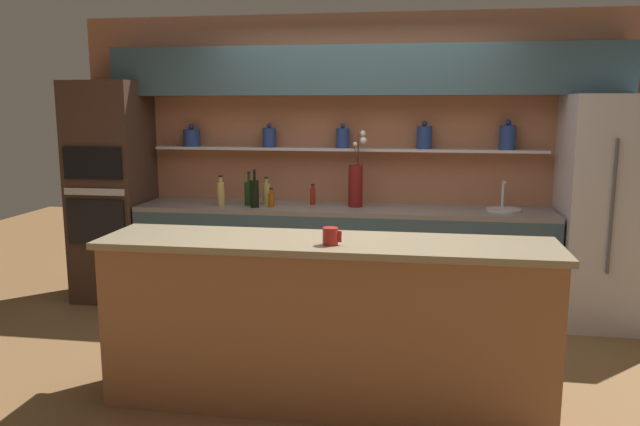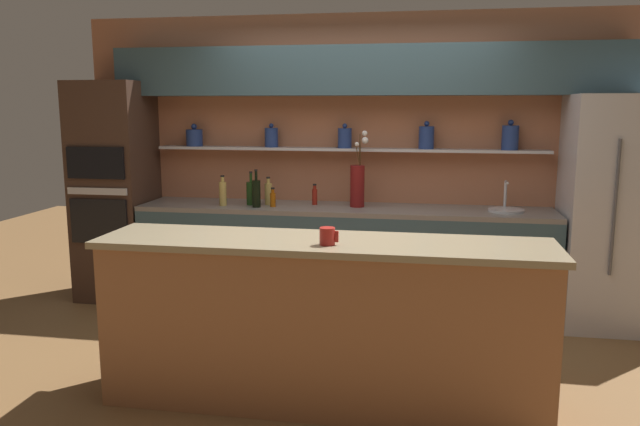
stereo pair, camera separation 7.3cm
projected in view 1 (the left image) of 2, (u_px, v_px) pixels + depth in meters
The scene contains 15 objects.
ground_plane at pixel (338, 364), 4.39m from camera, with size 12.00×12.00×0.00m, color brown.
back_wall_unit at pixel (361, 133), 5.61m from camera, with size 5.20×0.44×2.60m.
back_counter_unit at pixel (341, 258), 5.53m from camera, with size 3.61×0.62×0.92m.
island_counter at pixel (326, 323), 3.74m from camera, with size 2.69×0.61×1.02m.
refrigerator at pixel (619, 212), 5.06m from camera, with size 0.91×0.73×1.88m.
oven_tower at pixel (112, 192), 5.77m from camera, with size 0.64×0.64×2.01m.
flower_vase at pixel (356, 183), 5.43m from camera, with size 0.15×0.13×0.66m.
sink_fixture at pixel (504, 208), 5.24m from camera, with size 0.29×0.29×0.25m.
bottle_sauce_0 at pixel (313, 196), 5.56m from camera, with size 0.05×0.05×0.19m.
bottle_wine_1 at pixel (255, 193), 5.41m from camera, with size 0.07×0.07×0.33m.
bottle_spirit_2 at pixel (221, 193), 5.49m from camera, with size 0.06×0.06×0.27m.
bottle_wine_3 at pixel (249, 193), 5.54m from camera, with size 0.08×0.08×0.30m.
bottle_spirit_4 at pixel (267, 193), 5.56m from camera, with size 0.07×0.07×0.25m.
bottle_sauce_5 at pixel (271, 199), 5.44m from camera, with size 0.05×0.05×0.17m.
coffee_mug at pixel (331, 236), 3.52m from camera, with size 0.11×0.09×0.10m.
Camera 1 is at (0.53, -4.11, 1.80)m, focal length 35.00 mm.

